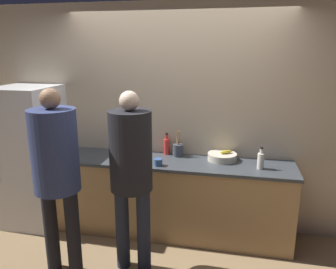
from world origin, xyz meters
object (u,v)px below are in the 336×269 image
at_px(utensil_crock, 178,150).
at_px(bottle_clear, 261,160).
at_px(cup_blue, 158,162).
at_px(cup_red, 130,150).
at_px(refrigerator, 32,156).
at_px(person_left, 56,164).
at_px(fruit_bowl, 222,157).
at_px(person_center, 131,166).
at_px(bottle_red, 167,146).

height_order(utensil_crock, bottle_clear, utensil_crock).
bearing_deg(cup_blue, cup_red, 142.63).
distance_m(refrigerator, cup_red, 1.19).
xyz_separation_m(person_left, fruit_bowl, (1.42, 1.04, -0.17)).
bearing_deg(bottle_clear, person_left, -155.11).
xyz_separation_m(fruit_bowl, utensil_crock, (-0.51, 0.04, 0.03)).
bearing_deg(cup_blue, bottle_clear, 6.78).
bearing_deg(refrigerator, person_center, -23.87).
relative_size(refrigerator, fruit_bowl, 5.20).
relative_size(refrigerator, utensil_crock, 5.58).
distance_m(refrigerator, cup_blue, 1.60).
bearing_deg(cup_blue, fruit_bowl, 25.83).
relative_size(person_left, bottle_red, 6.83).
bearing_deg(utensil_crock, cup_blue, -112.45).
height_order(utensil_crock, cup_blue, utensil_crock).
relative_size(refrigerator, person_left, 0.95).
relative_size(person_center, fruit_bowl, 5.41).
bearing_deg(bottle_clear, person_center, -150.93).
xyz_separation_m(refrigerator, bottle_red, (1.60, 0.28, 0.15)).
relative_size(bottle_red, cup_blue, 2.86).
bearing_deg(utensil_crock, person_center, -106.91).
xyz_separation_m(refrigerator, person_left, (0.84, -0.84, 0.26)).
distance_m(bottle_red, cup_red, 0.44).
xyz_separation_m(person_left, cup_red, (0.33, 1.04, -0.17)).
xyz_separation_m(bottle_clear, cup_blue, (-1.06, -0.13, -0.06)).
height_order(bottle_clear, bottle_red, bottle_red).
bearing_deg(cup_blue, refrigerator, 175.61).
xyz_separation_m(fruit_bowl, cup_red, (-1.08, 0.01, 0.00)).
relative_size(bottle_clear, cup_red, 2.58).
bearing_deg(bottle_red, person_center, -97.88).
relative_size(utensil_crock, cup_blue, 3.31).
height_order(person_left, utensil_crock, person_left).
bearing_deg(cup_red, bottle_red, 10.05).
bearing_deg(person_center, refrigerator, 156.13).
xyz_separation_m(person_left, bottle_clear, (1.82, 0.84, -0.12)).
relative_size(fruit_bowl, bottle_red, 1.24).
bearing_deg(bottle_clear, cup_red, 172.35).
bearing_deg(bottle_red, utensil_crock, -16.67).
height_order(person_left, bottle_clear, person_left).
height_order(fruit_bowl, cup_blue, fruit_bowl).
height_order(fruit_bowl, cup_red, fruit_bowl).
bearing_deg(utensil_crock, bottle_red, 163.33).
bearing_deg(fruit_bowl, cup_red, 179.65).
distance_m(utensil_crock, bottle_red, 0.15).
bearing_deg(bottle_red, bottle_clear, -14.72).
distance_m(refrigerator, bottle_clear, 2.66).
relative_size(person_left, fruit_bowl, 5.50).
bearing_deg(bottle_red, refrigerator, -170.12).
relative_size(person_left, person_center, 1.02).
height_order(bottle_red, cup_blue, bottle_red).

